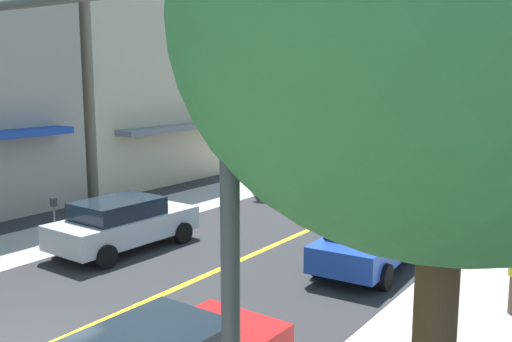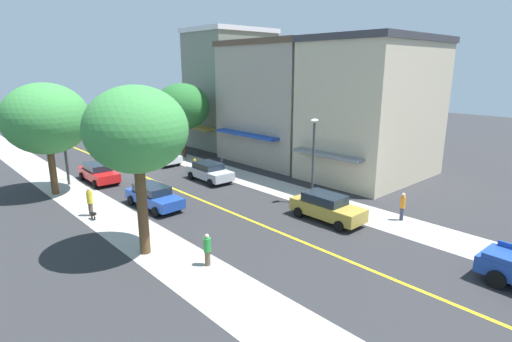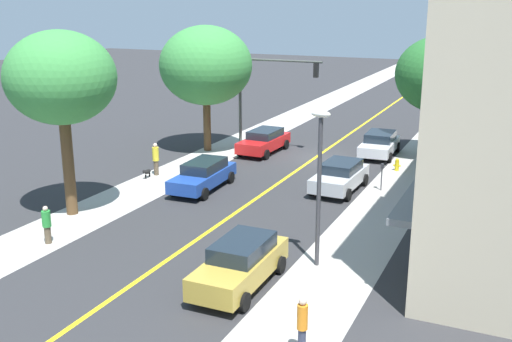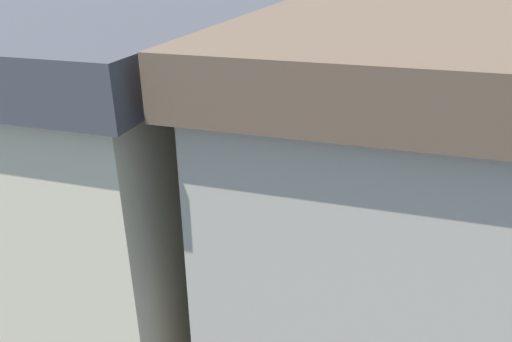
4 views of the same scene
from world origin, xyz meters
The scene contains 23 objects.
ground_plane centered at (0.00, 0.00, 0.00)m, with size 140.00×140.00×0.00m, color #2D2D30.
sidewalk_left centered at (-6.14, 0.00, 0.00)m, with size 3.19×126.00×0.01m, color #ADA8A0.
sidewalk_right centered at (6.14, 0.00, 0.00)m, with size 3.19×126.00×0.01m, color #ADA8A0.
road_centerline_stripe centered at (0.00, 0.00, 0.00)m, with size 0.20×126.00×0.00m, color yellow.
tan_rowhouse centered at (-14.56, -5.12, 6.67)m, with size 10.07×7.41×13.31m.
pale_office_building centered at (-14.56, 4.24, 5.80)m, with size 11.64×10.65×11.58m.
brick_apartment_block centered at (-14.56, 13.80, 5.78)m, with size 11.99×8.24×11.53m.
street_tree_left_near centered at (-6.83, -3.35, 5.21)m, with size 5.54×5.54×7.58m.
street_tree_right_corner centered at (6.88, 14.52, 6.26)m, with size 4.86×4.86×8.38m.
street_tree_left_far centered at (7.16, 0.99, 5.57)m, with size 5.95×5.95×8.11m.
fire_hydrant centered at (-5.32, 0.83, 0.36)m, with size 0.44×0.24×0.74m.
parking_meter centered at (-5.37, 5.01, 0.95)m, with size 0.12×0.18×1.46m.
traffic_light_mast centered at (3.84, -0.82, 4.33)m, with size 5.76×0.32×6.50m.
street_lamp centered at (-5.34, 15.20, 3.67)m, with size 0.70×0.36×5.85m.
red_sedan_right_curb centered at (3.50, 0.02, 0.79)m, with size 2.14×4.73×1.50m.
white_sedan_left_curb centered at (-3.54, -2.30, 0.78)m, with size 2.24×4.54×1.50m.
gold_sedan_left_curb centered at (-3.48, 17.91, 0.85)m, with size 2.01×4.68×1.64m.
silver_sedan_left_curb centered at (-3.39, 5.88, 0.80)m, with size 2.23×4.44×1.51m.
blue_sedan_right_curb centered at (3.19, 8.64, 0.79)m, with size 2.12×4.84×1.50m.
pedestrian_orange_shirt centered at (-6.90, 21.04, 0.95)m, with size 0.30×0.30×1.76m.
pedestrian_yellow_shirt centered at (6.94, 7.42, 0.99)m, with size 0.36×0.36×1.86m.
pedestrian_green_shirt centered at (5.33, 17.75, 0.84)m, with size 0.36×0.36×1.60m.
small_dog centered at (7.07, 8.15, 0.35)m, with size 0.27×0.71×0.53m.
Camera 2 is at (15.33, 32.14, 9.16)m, focal length 28.18 mm.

